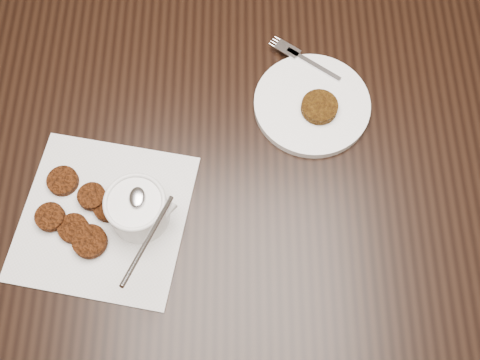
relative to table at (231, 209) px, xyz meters
name	(u,v)px	position (x,y,z in m)	size (l,w,h in m)	color
floor	(237,284)	(0.01, -0.10, -0.38)	(4.00, 4.00, 0.00)	brown
table	(231,209)	(0.00, 0.00, 0.00)	(1.39, 0.89, 0.75)	black
napkin	(104,217)	(-0.21, -0.15, 0.38)	(0.28, 0.28, 0.00)	silver
sauce_ramekin	(134,201)	(-0.15, -0.15, 0.45)	(0.13, 0.13, 0.14)	silver
patty_cluster	(80,209)	(-0.25, -0.14, 0.39)	(0.19, 0.19, 0.02)	#56230B
plate_with_patty	(312,102)	(0.16, 0.07, 0.39)	(0.22, 0.22, 0.03)	white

